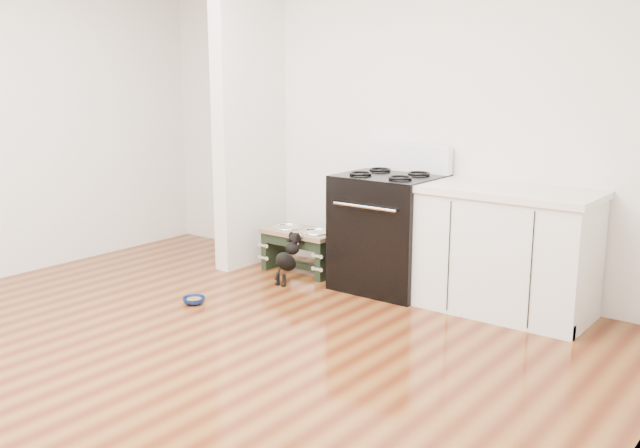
% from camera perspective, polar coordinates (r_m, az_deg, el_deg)
% --- Properties ---
extents(ground, '(5.00, 5.00, 0.00)m').
position_cam_1_polar(ground, '(4.43, -12.83, -11.03)').
color(ground, '#4F200E').
rests_on(ground, ground).
extents(room_shell, '(5.00, 5.00, 5.00)m').
position_cam_1_polar(room_shell, '(4.08, -13.92, 10.40)').
color(room_shell, silver).
rests_on(room_shell, ground).
extents(partition_wall, '(0.15, 0.80, 2.70)m').
position_cam_1_polar(partition_wall, '(6.38, -5.64, 8.81)').
color(partition_wall, silver).
rests_on(partition_wall, ground).
extents(oven_range, '(0.76, 0.69, 1.14)m').
position_cam_1_polar(oven_range, '(5.69, 5.52, -0.49)').
color(oven_range, black).
rests_on(oven_range, ground).
extents(cabinet_run, '(1.24, 0.64, 0.91)m').
position_cam_1_polar(cabinet_run, '(5.27, 14.69, -2.13)').
color(cabinet_run, silver).
rests_on(cabinet_run, ground).
extents(dog_feeder, '(0.68, 0.36, 0.39)m').
position_cam_1_polar(dog_feeder, '(6.16, -1.52, -1.47)').
color(dog_feeder, black).
rests_on(dog_feeder, ground).
extents(puppy, '(0.12, 0.35, 0.42)m').
position_cam_1_polar(puppy, '(5.86, -2.52, -2.59)').
color(puppy, black).
rests_on(puppy, ground).
extents(floor_bowl, '(0.22, 0.22, 0.05)m').
position_cam_1_polar(floor_bowl, '(5.47, -10.05, -6.05)').
color(floor_bowl, '#0B1E53').
rests_on(floor_bowl, ground).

